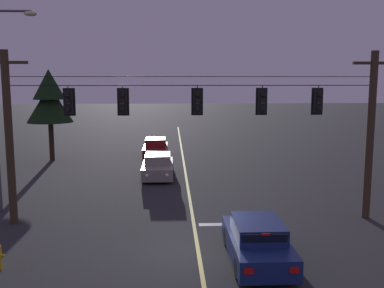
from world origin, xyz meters
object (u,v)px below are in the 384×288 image
Objects in this scene: traffic_light_centre at (197,102)px; car_oncoming_lead at (158,166)px; street_lamp_corner at (0,94)px; tree_verge_far at (50,99)px; car_oncoming_trailing at (156,148)px; traffic_light_rightmost at (318,101)px; traffic_light_right_inner at (262,102)px; traffic_light_leftmost at (68,102)px; car_waiting_near_lane at (257,242)px; traffic_light_left_inner at (123,102)px.

car_oncoming_lead is (-1.87, 8.45, -4.34)m from traffic_light_centre.
street_lamp_corner reaches higher than tree_verge_far.
traffic_light_centre is 0.28× the size of car_oncoming_trailing.
traffic_light_rightmost is at bearing -51.00° from car_oncoming_lead.
traffic_light_rightmost is (4.97, 0.00, 0.00)m from traffic_light_centre.
traffic_light_right_inner reaches higher than car_oncoming_trailing.
car_waiting_near_lane is (6.86, -4.26, -4.34)m from traffic_light_leftmost.
traffic_light_right_inner is at bearing -61.85° from car_oncoming_lead.
car_waiting_near_lane is 12.65m from street_lamp_corner.
traffic_light_leftmost and traffic_light_centre have the same top height.
car_oncoming_trailing is at bearing 65.65° from street_lamp_corner.
car_waiting_near_lane is at bearing -78.76° from car_oncoming_trailing.
car_oncoming_trailing is at bearing 79.25° from traffic_light_leftmost.
traffic_light_right_inner is at bearing 77.40° from car_waiting_near_lane.
traffic_light_leftmost is at bearing 148.20° from car_waiting_near_lane.
street_lamp_corner is at bearing 152.35° from traffic_light_leftmost.
traffic_light_centre is at bearing 111.80° from car_waiting_near_lane.
traffic_light_centre reaches higher than car_waiting_near_lane.
traffic_light_leftmost is 14.95m from tree_verge_far.
traffic_light_rightmost is 0.28× the size of car_oncoming_lead.
traffic_light_left_inner is 3.00m from traffic_light_centre.
car_waiting_near_lane is (-3.27, -4.26, -4.34)m from traffic_light_rightmost.
traffic_light_leftmost and traffic_light_right_inner have the same top height.
car_oncoming_lead is (1.14, 8.45, -4.34)m from traffic_light_left_inner.
traffic_light_right_inner is 16.80m from car_oncoming_trailing.
car_oncoming_trailing is 8.48m from tree_verge_far.
traffic_light_rightmost is at bearing 0.00° from traffic_light_right_inner.
traffic_light_leftmost is 3.72m from street_lamp_corner.
traffic_light_left_inner is at bearing 180.00° from traffic_light_right_inner.
traffic_light_left_inner reaches higher than car_waiting_near_lane.
tree_verge_far reaches higher than traffic_light_rightmost.
traffic_light_leftmost is at bearing 180.00° from traffic_light_right_inner.
car_oncoming_trailing is 0.67× the size of tree_verge_far.
traffic_light_right_inner is at bearing 180.00° from traffic_light_rightmost.
car_oncoming_trailing is (2.94, 15.49, -4.34)m from traffic_light_leftmost.
traffic_light_rightmost is 6.90m from car_waiting_near_lane.
car_oncoming_lead is 1.00× the size of car_oncoming_trailing.
traffic_light_leftmost is at bearing -27.65° from street_lamp_corner.
traffic_light_rightmost is at bearing 52.46° from car_waiting_near_lane.
car_oncoming_lead and car_oncoming_trailing have the same top height.
traffic_light_rightmost is 0.28× the size of car_oncoming_trailing.
street_lamp_corner is at bearing 168.48° from traffic_light_centre.
traffic_light_rightmost reaches higher than car_oncoming_trailing.
street_lamp_corner is at bearing 149.51° from car_waiting_near_lane.
car_oncoming_lead is at bearing 105.69° from car_waiting_near_lane.
traffic_light_left_inner is 15.74m from tree_verge_far.
traffic_light_centre is 0.28× the size of car_oncoming_lead.
traffic_light_left_inner is 0.19× the size of tree_verge_far.
tree_verge_far is (-12.34, 14.24, -0.51)m from traffic_light_right_inner.
traffic_light_centre is at bearing -77.54° from car_oncoming_lead.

